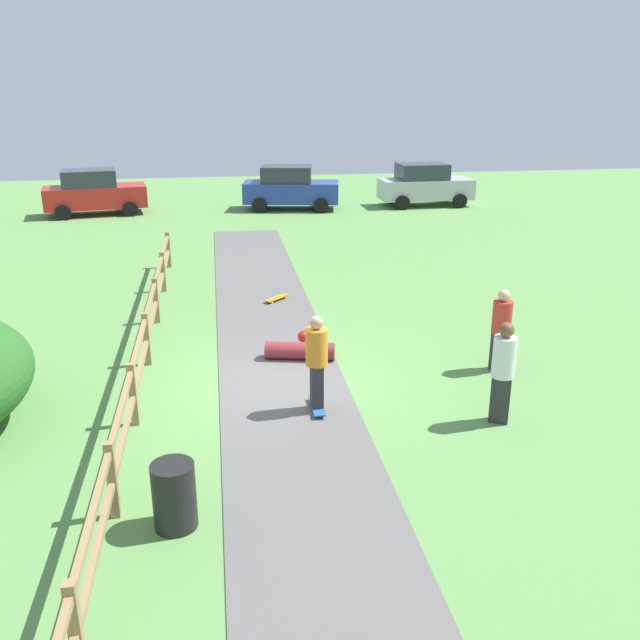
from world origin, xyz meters
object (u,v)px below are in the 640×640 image
(bystander_white, at_px, (503,368))
(parked_car_silver, at_px, (425,185))
(parked_car_red, at_px, (94,192))
(parked_car_blue, at_px, (290,188))
(skater_riding, at_px, (317,359))
(bystander_red, at_px, (501,326))
(trash_bin, at_px, (174,496))
(skater_fallen, at_px, (300,349))
(skateboard_loose, at_px, (277,298))

(bystander_white, bearing_deg, parked_car_silver, 76.33)
(parked_car_red, xyz_separation_m, parked_car_blue, (8.46, 0.02, 0.00))
(skater_riding, bearing_deg, bystander_red, 17.64)
(parked_car_blue, distance_m, parked_car_silver, 6.22)
(parked_car_red, xyz_separation_m, parked_car_silver, (14.67, 0.01, 0.00))
(parked_car_red, bearing_deg, parked_car_silver, 0.03)
(skater_riding, xyz_separation_m, bystander_red, (3.84, 1.22, -0.07))
(skater_riding, relative_size, bystander_red, 1.04)
(trash_bin, bearing_deg, skater_fallen, 66.67)
(parked_car_red, bearing_deg, bystander_white, -64.80)
(parked_car_blue, bearing_deg, bystander_white, -86.62)
(bystander_white, distance_m, parked_car_red, 22.71)
(bystander_red, height_order, parked_car_blue, parked_car_blue)
(bystander_red, height_order, parked_car_silver, parked_car_silver)
(trash_bin, xyz_separation_m, skater_riding, (2.28, 2.93, 0.53))
(skater_fallen, distance_m, parked_car_red, 18.58)
(skater_fallen, bearing_deg, bystander_red, -16.83)
(skater_fallen, height_order, bystander_white, bystander_white)
(skater_fallen, xyz_separation_m, parked_car_blue, (1.75, 17.33, 0.76))
(trash_bin, distance_m, skater_fallen, 5.79)
(trash_bin, relative_size, parked_car_silver, 0.21)
(skater_fallen, distance_m, parked_car_silver, 19.08)
(skater_riding, height_order, parked_car_red, parked_car_red)
(skater_fallen, relative_size, bystander_red, 0.88)
(skater_riding, xyz_separation_m, bystander_white, (2.97, -0.87, 0.00))
(skater_riding, bearing_deg, trash_bin, -127.86)
(skateboard_loose, distance_m, bystander_red, 6.50)
(bystander_white, bearing_deg, parked_car_blue, 93.38)
(skateboard_loose, xyz_separation_m, parked_car_red, (-6.59, 13.36, 0.87))
(parked_car_red, bearing_deg, skateboard_loose, -63.75)
(trash_bin, distance_m, parked_car_red, 23.05)
(parked_car_red, bearing_deg, skater_fallen, -68.81)
(trash_bin, distance_m, bystander_white, 5.67)
(skater_fallen, relative_size, skateboard_loose, 2.06)
(bystander_white, xyz_separation_m, parked_car_blue, (-1.22, 20.57, -0.02))
(parked_car_blue, bearing_deg, parked_car_red, -179.88)
(trash_bin, bearing_deg, parked_car_red, 101.06)
(trash_bin, height_order, parked_car_blue, parked_car_blue)
(skater_riding, bearing_deg, parked_car_blue, 84.90)
(skater_riding, bearing_deg, parked_car_silver, 67.95)
(skater_riding, bearing_deg, skater_fallen, 89.73)
(parked_car_silver, bearing_deg, trash_bin, -114.38)
(skater_fallen, height_order, skateboard_loose, skater_fallen)
(skater_riding, relative_size, parked_car_silver, 0.41)
(skater_riding, relative_size, parked_car_blue, 0.39)
(parked_car_silver, bearing_deg, bystander_white, -103.67)
(parked_car_red, distance_m, parked_car_silver, 14.67)
(skater_riding, relative_size, bystander_white, 0.97)
(bystander_white, height_order, parked_car_red, parked_car_red)
(trash_bin, bearing_deg, skater_riding, 52.14)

